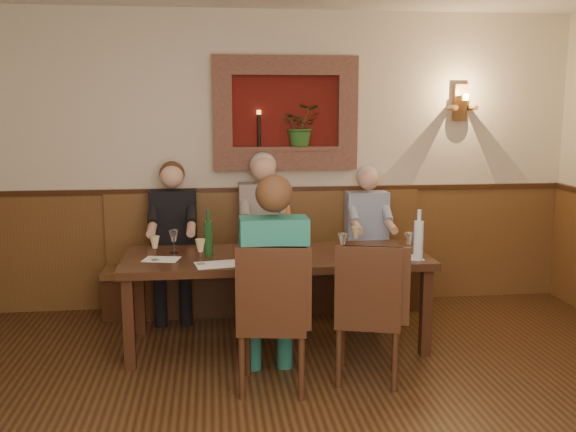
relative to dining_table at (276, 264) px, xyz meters
name	(u,v)px	position (x,y,z in m)	size (l,w,h in m)	color
room_shell	(314,111)	(0.00, -1.85, 1.21)	(6.04, 6.04, 2.82)	beige
wainscoting	(312,366)	(0.00, -1.85, -0.09)	(6.02, 6.02, 1.15)	brown
wall_niche	(290,118)	(0.24, 1.09, 1.13)	(1.36, 0.30, 1.06)	#58110C
wall_sconce	(460,103)	(1.90, 1.08, 1.27)	(0.25, 0.20, 0.35)	brown
dining_table	(276,264)	(0.00, 0.00, 0.00)	(2.40, 0.90, 0.75)	black
bench	(266,275)	(0.00, 0.94, -0.35)	(3.00, 0.45, 1.11)	#381E0F
chair_near_left	(273,346)	(-0.11, -0.82, -0.37)	(0.52, 0.52, 1.03)	black
chair_near_right	(368,340)	(0.57, -0.76, -0.38)	(0.55, 0.55, 1.00)	black
person_bench_left	(174,254)	(-0.86, 0.84, -0.09)	(0.42, 0.51, 1.42)	black
person_bench_mid	(264,248)	(-0.03, 0.84, -0.05)	(0.45, 0.55, 1.50)	#625D5A
person_bench_right	(368,251)	(0.96, 0.84, -0.11)	(0.39, 0.48, 1.36)	navy
person_chair_front	(273,300)	(-0.10, -0.78, -0.06)	(0.44, 0.54, 1.48)	#185654
spittoon_bucket	(265,241)	(-0.09, -0.02, 0.19)	(0.20, 0.20, 0.23)	red
wine_bottle_green_a	(288,236)	(0.09, -0.04, 0.23)	(0.09, 0.09, 0.39)	#19471E
wine_bottle_green_b	(208,238)	(-0.53, 0.01, 0.22)	(0.08, 0.08, 0.37)	#19471E
water_bottle	(418,239)	(1.06, -0.31, 0.24)	(0.09, 0.09, 0.39)	silver
tasting_sheet_a	(161,259)	(-0.90, -0.06, 0.08)	(0.27, 0.19, 0.00)	white
tasting_sheet_b	(267,262)	(-0.09, -0.25, 0.08)	(0.29, 0.21, 0.00)	white
tasting_sheet_c	(403,258)	(0.97, -0.24, 0.08)	(0.28, 0.20, 0.00)	white
tasting_sheet_d	(217,264)	(-0.47, -0.28, 0.08)	(0.32, 0.23, 0.00)	white
wine_glass_0	(409,245)	(1.02, -0.20, 0.17)	(0.08, 0.08, 0.19)	white
wine_glass_1	(268,246)	(-0.08, -0.11, 0.17)	(0.08, 0.08, 0.19)	#D4BD7F
wine_glass_2	(174,242)	(-0.81, 0.14, 0.17)	(0.08, 0.08, 0.19)	white
wine_glass_3	(155,248)	(-0.94, -0.09, 0.17)	(0.08, 0.08, 0.19)	#D4BD7F
wine_glass_4	(256,251)	(-0.18, -0.28, 0.17)	(0.08, 0.08, 0.19)	#D4BD7F
wine_glass_5	(247,241)	(-0.23, 0.10, 0.17)	(0.08, 0.08, 0.19)	white
wine_glass_6	(298,240)	(0.19, 0.08, 0.17)	(0.08, 0.08, 0.19)	#D4BD7F
wine_glass_7	(356,238)	(0.67, 0.10, 0.17)	(0.08, 0.08, 0.19)	#D4BD7F
wine_glass_8	(200,252)	(-0.59, -0.26, 0.17)	(0.08, 0.08, 0.19)	#D4BD7F
wine_glass_9	(343,245)	(0.50, -0.16, 0.17)	(0.08, 0.08, 0.19)	white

